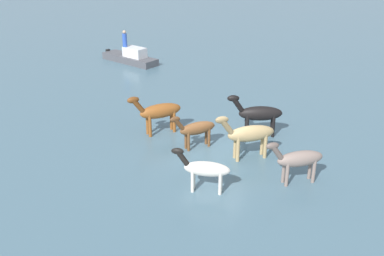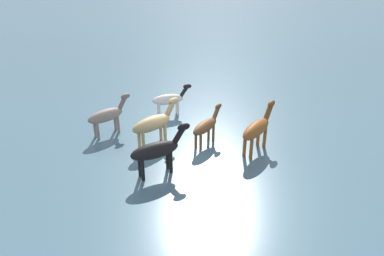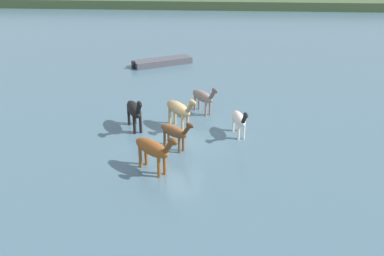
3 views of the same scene
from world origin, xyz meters
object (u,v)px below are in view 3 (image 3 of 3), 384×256
Objects in this scene: horse_lead at (179,109)px; boat_launch_far at (162,63)px; horse_dun_straggler at (153,149)px; horse_rear_stallion at (134,110)px; horse_gray_outer at (175,132)px; horse_dark_mare at (203,97)px; horse_mid_herd at (239,119)px.

boat_launch_far is at bearing 152.80° from horse_lead.
horse_dun_straggler is 16.82m from boat_launch_far.
horse_rear_stallion is 12.42m from boat_launch_far.
horse_dun_straggler is 4.62m from horse_lead.
horse_gray_outer is 0.75× the size of horse_rear_stallion.
horse_dun_straggler reaches higher than horse_lead.
horse_dark_mare is at bearing 115.64° from horse_gray_outer.
horse_rear_stallion reaches higher than horse_dark_mare.
horse_gray_outer is 0.86× the size of horse_mid_herd.
boat_launch_far is at bearing 162.50° from horse_dark_mare.
horse_dark_mare reaches higher than boat_launch_far.
horse_dun_straggler is 2.31m from horse_gray_outer.
horse_lead reaches higher than horse_dark_mare.
horse_lead is 2.55m from horse_dark_mare.
horse_dark_mare is (3.50, 2.53, -0.11)m from horse_rear_stallion.
horse_gray_outer is 3.17m from horse_rear_stallion.
horse_dun_straggler is 0.99× the size of horse_lead.
horse_dun_straggler is 1.21× the size of horse_gray_outer.
horse_mid_herd is 3.53m from horse_dark_mare.
horse_lead is 3.20m from horse_mid_herd.
horse_lead reaches higher than horse_mid_herd.
horse_dark_mare is (1.84, 6.84, -0.12)m from horse_dun_straggler.
horse_mid_herd is (3.12, -0.67, -0.19)m from horse_lead.
horse_dun_straggler is at bearing -53.17° from horse_dark_mare.
horse_dark_mare is (1.15, 4.64, 0.08)m from horse_gray_outer.
horse_gray_outer is 2.39m from horse_lead.
horse_rear_stallion is (-1.66, 4.31, -0.01)m from horse_dun_straggler.
horse_dun_straggler is 0.90× the size of horse_rear_stallion.
boat_launch_far is (-0.21, 12.38, -0.94)m from horse_rear_stallion.
horse_lead reaches higher than boat_launch_far.
horse_dun_straggler is 1.04× the size of horse_mid_herd.
horse_dun_straggler is at bearing -47.52° from horse_lead.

